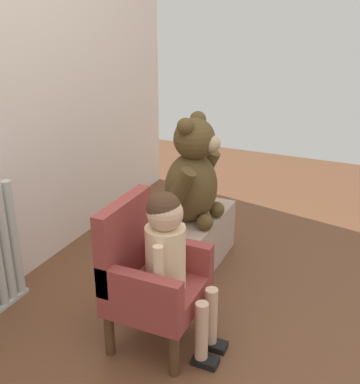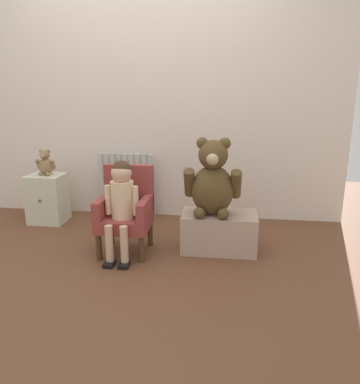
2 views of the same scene
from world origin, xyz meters
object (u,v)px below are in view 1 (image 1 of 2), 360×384
Objects in this scene: child_armchair at (149,275)px; large_teddy_bear at (193,175)px; low_bench at (192,238)px; child_figure at (171,251)px.

child_armchair is 0.70m from large_teddy_bear.
child_armchair reaches higher than low_bench.
child_figure reaches higher than child_armchair.
child_figure is at bearing -163.90° from low_bench.
child_armchair is 0.18m from child_figure.
child_armchair is at bearing -173.71° from large_teddy_bear.
low_bench is at bearing 7.92° from child_armchair.
low_bench is 0.98× the size of large_teddy_bear.
large_teddy_bear is (0.66, 0.07, 0.23)m from child_armchair.
child_figure is 1.24× the size of large_teddy_bear.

